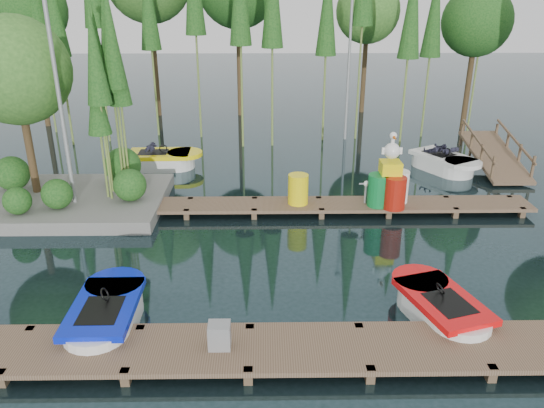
{
  "coord_description": "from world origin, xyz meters",
  "views": [
    {
      "loc": [
        0.31,
        -12.59,
        6.48
      ],
      "look_at": [
        0.5,
        0.5,
        1.1
      ],
      "focal_mm": 35.0,
      "sensor_mm": 36.0,
      "label": 1
    }
  ],
  "objects_px": {
    "island": "(44,106)",
    "boat_yellow_far": "(161,160)",
    "boat_red": "(440,309)",
    "utility_cabinet": "(219,335)",
    "boat_blue": "(106,316)",
    "drum_cluster": "(390,184)",
    "yellow_barrel": "(298,189)"
  },
  "relations": [
    {
      "from": "yellow_barrel",
      "to": "drum_cluster",
      "type": "distance_m",
      "value": 2.79
    },
    {
      "from": "island",
      "to": "boat_yellow_far",
      "type": "xyz_separation_m",
      "value": [
        2.62,
        3.65,
        -2.87
      ]
    },
    {
      "from": "island",
      "to": "drum_cluster",
      "type": "bearing_deg",
      "value": -5.23
    },
    {
      "from": "boat_blue",
      "to": "utility_cabinet",
      "type": "height_order",
      "value": "boat_blue"
    },
    {
      "from": "boat_red",
      "to": "boat_yellow_far",
      "type": "height_order",
      "value": "boat_yellow_far"
    },
    {
      "from": "boat_yellow_far",
      "to": "drum_cluster",
      "type": "xyz_separation_m",
      "value": [
        7.77,
        -4.6,
        0.65
      ]
    },
    {
      "from": "boat_yellow_far",
      "to": "drum_cluster",
      "type": "bearing_deg",
      "value": -12.16
    },
    {
      "from": "utility_cabinet",
      "to": "yellow_barrel",
      "type": "xyz_separation_m",
      "value": [
        1.86,
        7.0,
        0.21
      ]
    },
    {
      "from": "boat_red",
      "to": "boat_blue",
      "type": "bearing_deg",
      "value": 164.24
    },
    {
      "from": "boat_red",
      "to": "boat_yellow_far",
      "type": "distance_m",
      "value": 12.74
    },
    {
      "from": "utility_cabinet",
      "to": "yellow_barrel",
      "type": "relative_size",
      "value": 0.54
    },
    {
      "from": "island",
      "to": "yellow_barrel",
      "type": "relative_size",
      "value": 7.3
    },
    {
      "from": "drum_cluster",
      "to": "boat_yellow_far",
      "type": "bearing_deg",
      "value": 149.39
    },
    {
      "from": "drum_cluster",
      "to": "utility_cabinet",
      "type": "bearing_deg",
      "value": -124.15
    },
    {
      "from": "island",
      "to": "utility_cabinet",
      "type": "distance_m",
      "value": 10.04
    },
    {
      "from": "boat_blue",
      "to": "utility_cabinet",
      "type": "bearing_deg",
      "value": -24.6
    },
    {
      "from": "utility_cabinet",
      "to": "boat_red",
      "type": "bearing_deg",
      "value": 15.4
    },
    {
      "from": "boat_red",
      "to": "utility_cabinet",
      "type": "relative_size",
      "value": 5.84
    },
    {
      "from": "boat_blue",
      "to": "island",
      "type": "bearing_deg",
      "value": 115.89
    },
    {
      "from": "boat_red",
      "to": "drum_cluster",
      "type": "xyz_separation_m",
      "value": [
        0.14,
        5.6,
        0.7
      ]
    },
    {
      "from": "drum_cluster",
      "to": "island",
      "type": "bearing_deg",
      "value": 174.77
    },
    {
      "from": "island",
      "to": "drum_cluster",
      "type": "relative_size",
      "value": 2.98
    },
    {
      "from": "boat_red",
      "to": "utility_cabinet",
      "type": "distance_m",
      "value": 4.67
    },
    {
      "from": "boat_blue",
      "to": "yellow_barrel",
      "type": "xyz_separation_m",
      "value": [
        4.26,
        5.94,
        0.49
      ]
    },
    {
      "from": "yellow_barrel",
      "to": "drum_cluster",
      "type": "height_order",
      "value": "drum_cluster"
    },
    {
      "from": "island",
      "to": "boat_yellow_far",
      "type": "bearing_deg",
      "value": 54.27
    },
    {
      "from": "boat_red",
      "to": "drum_cluster",
      "type": "bearing_deg",
      "value": 71.31
    },
    {
      "from": "island",
      "to": "boat_yellow_far",
      "type": "distance_m",
      "value": 5.33
    },
    {
      "from": "boat_yellow_far",
      "to": "utility_cabinet",
      "type": "distance_m",
      "value": 11.86
    },
    {
      "from": "boat_yellow_far",
      "to": "drum_cluster",
      "type": "height_order",
      "value": "drum_cluster"
    },
    {
      "from": "boat_blue",
      "to": "boat_red",
      "type": "bearing_deg",
      "value": 0.78
    },
    {
      "from": "island",
      "to": "drum_cluster",
      "type": "xyz_separation_m",
      "value": [
        10.4,
        -0.95,
        -2.22
      ]
    }
  ]
}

